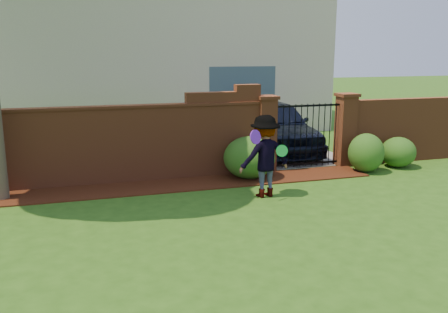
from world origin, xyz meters
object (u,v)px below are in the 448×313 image
object	(u,v)px
car	(276,127)
frisbee_green	(282,151)
man	(265,157)
frisbee_purple	(255,137)

from	to	relation	value
car	frisbee_green	distance (m)	4.37
man	frisbee_purple	size ratio (longest dim) A/B	5.99
man	frisbee_green	distance (m)	0.36
frisbee_purple	frisbee_green	size ratio (longest dim) A/B	1.17
frisbee_purple	frisbee_green	distance (m)	0.73
man	frisbee_purple	bearing A→B (deg)	36.32
car	frisbee_purple	size ratio (longest dim) A/B	15.96
car	frisbee_green	xyz separation A→B (m)	(-1.59, -4.07, 0.21)
frisbee_green	man	bearing A→B (deg)	151.27
frisbee_purple	frisbee_green	xyz separation A→B (m)	(0.63, 0.15, -0.34)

